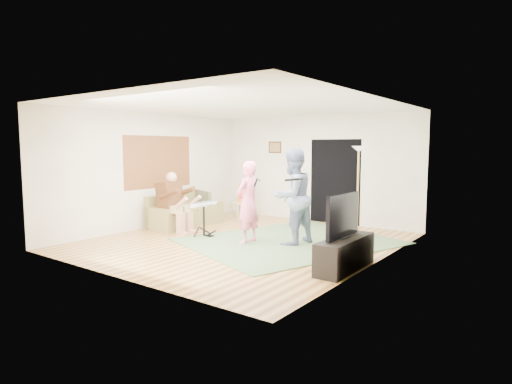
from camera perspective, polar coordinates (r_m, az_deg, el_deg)
floor at (r=8.73m, az=-1.66°, el=-6.61°), size 6.00×6.00×0.00m
walls at (r=8.53m, az=-1.69°, el=2.27°), size 5.50×6.00×2.70m
ceiling at (r=8.55m, az=-1.72°, el=11.33°), size 6.00×6.00×0.00m
window_blinds at (r=10.57m, az=-12.83°, el=3.93°), size 0.00×2.05×2.05m
doorway at (r=10.81m, az=10.48°, el=1.37°), size 2.10×0.00×2.10m
picture_frame at (r=11.67m, az=2.55°, el=5.97°), size 0.42×0.03×0.32m
area_rug at (r=8.74m, az=4.42°, el=-6.55°), size 4.29×4.73×0.02m
sofa at (r=10.59m, az=-9.61°, el=-3.05°), size 0.78×1.90×0.77m
drummer at (r=9.81m, az=-10.69°, el=-2.19°), size 0.88×0.49×1.35m
drum_kit at (r=9.23m, az=-6.97°, el=-3.88°), size 0.41×0.73×0.75m
singer at (r=8.47m, az=-1.11°, el=-1.37°), size 0.40×0.60×1.64m
microphone at (r=8.31m, az=-0.02°, el=1.28°), size 0.06×0.06×0.24m
guitarist at (r=8.36m, az=4.90°, el=-0.64°), size 0.90×1.05×1.88m
guitar_held at (r=8.23m, az=6.11°, el=1.61°), size 0.19×0.61×0.26m
guitar_spare at (r=7.01m, az=10.37°, el=-7.94°), size 0.29×0.26×0.79m
torchiere_lamp at (r=9.42m, az=13.46°, el=2.29°), size 0.34×0.34×1.93m
dining_chair at (r=11.34m, az=-2.18°, el=-1.97°), size 0.48×0.51×0.94m
tv_cabinet at (r=6.87m, az=11.78°, el=-8.06°), size 0.40×1.40×0.50m
television at (r=6.77m, az=11.50°, el=-3.08°), size 0.06×1.02×0.68m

